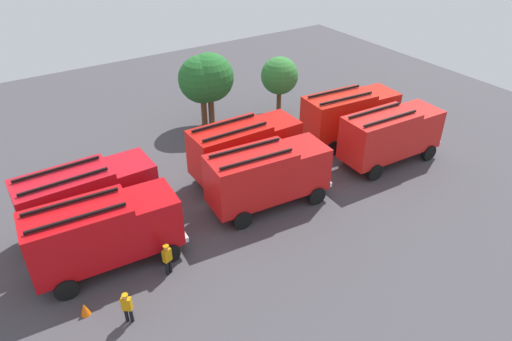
{
  "coord_description": "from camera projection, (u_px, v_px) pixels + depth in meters",
  "views": [
    {
      "loc": [
        -12.8,
        -19.92,
        16.28
      ],
      "look_at": [
        0.0,
        0.0,
        1.4
      ],
      "focal_mm": 32.51,
      "sensor_mm": 36.0,
      "label": 1
    }
  ],
  "objects": [
    {
      "name": "tree_1",
      "position": [
        210.0,
        78.0,
        34.46
      ],
      "size": [
        3.65,
        3.65,
        5.65
      ],
      "color": "brown",
      "rests_on": "ground"
    },
    {
      "name": "firefighter_0",
      "position": [
        167.0,
        258.0,
        22.11
      ],
      "size": [
        0.48,
        0.37,
        1.74
      ],
      "rotation": [
        0.0,
        0.0,
        1.92
      ],
      "color": "black",
      "rests_on": "ground"
    },
    {
      "name": "traffic_cone_1",
      "position": [
        141.0,
        174.0,
        29.67
      ],
      "size": [
        0.46,
        0.46,
        0.66
      ],
      "primitive_type": "cone",
      "color": "#F2600C",
      "rests_on": "ground"
    },
    {
      "name": "fire_truck_3",
      "position": [
        88.0,
        196.0,
        24.45
      ],
      "size": [
        7.25,
        2.88,
        3.88
      ],
      "rotation": [
        0.0,
        0.0,
        0.02
      ],
      "color": "red",
      "rests_on": "ground"
    },
    {
      "name": "ground_plane",
      "position": [
        256.0,
        190.0,
        28.71
      ],
      "size": [
        56.08,
        56.08,
        0.0
      ],
      "primitive_type": "plane",
      "color": "#423F44"
    },
    {
      "name": "fire_truck_4",
      "position": [
        245.0,
        147.0,
        28.9
      ],
      "size": [
        7.2,
        2.76,
        3.88
      ],
      "rotation": [
        0.0,
        0.0,
        -0.0
      ],
      "color": "red",
      "rests_on": "ground"
    },
    {
      "name": "tree_2",
      "position": [
        280.0,
        76.0,
        36.72
      ],
      "size": [
        2.98,
        2.98,
        4.61
      ],
      "color": "brown",
      "rests_on": "ground"
    },
    {
      "name": "fire_truck_2",
      "position": [
        391.0,
        134.0,
        30.39
      ],
      "size": [
        7.29,
        2.98,
        3.88
      ],
      "rotation": [
        0.0,
        0.0,
        -0.04
      ],
      "color": "red",
      "rests_on": "ground"
    },
    {
      "name": "tree_0",
      "position": [
        202.0,
        80.0,
        34.38
      ],
      "size": [
        3.56,
        3.56,
        5.52
      ],
      "color": "brown",
      "rests_on": "ground"
    },
    {
      "name": "fire_truck_5",
      "position": [
        350.0,
        114.0,
        32.99
      ],
      "size": [
        7.37,
        3.21,
        3.88
      ],
      "rotation": [
        0.0,
        0.0,
        -0.08
      ],
      "color": "red",
      "rests_on": "ground"
    },
    {
      "name": "traffic_cone_0",
      "position": [
        85.0,
        309.0,
        20.31
      ],
      "size": [
        0.44,
        0.44,
        0.63
      ],
      "primitive_type": "cone",
      "color": "#F2600C",
      "rests_on": "ground"
    },
    {
      "name": "firefighter_1",
      "position": [
        127.0,
        307.0,
        19.68
      ],
      "size": [
        0.48,
        0.44,
        1.62
      ],
      "rotation": [
        0.0,
        0.0,
        4.08
      ],
      "color": "black",
      "rests_on": "ground"
    },
    {
      "name": "fire_truck_1",
      "position": [
        268.0,
        174.0,
        26.22
      ],
      "size": [
        7.37,
        3.23,
        3.88
      ],
      "rotation": [
        0.0,
        0.0,
        -0.08
      ],
      "color": "red",
      "rests_on": "ground"
    },
    {
      "name": "fire_truck_0",
      "position": [
        104.0,
        231.0,
        21.96
      ],
      "size": [
        7.34,
        3.12,
        3.88
      ],
      "rotation": [
        0.0,
        0.0,
        -0.06
      ],
      "color": "red",
      "rests_on": "ground"
    }
  ]
}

